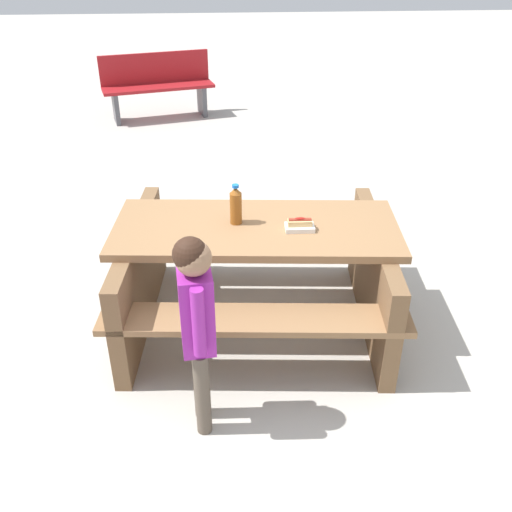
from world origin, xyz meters
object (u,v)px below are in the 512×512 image
soda_bottle (236,205)px  park_bench_near (157,84)px  picnic_table (256,266)px  child_in_coat (196,313)px  hotdog_tray (300,225)px

soda_bottle → park_bench_near: (-0.90, 4.78, -0.42)m
picnic_table → child_in_coat: child_in_coat is taller
soda_bottle → park_bench_near: 4.88m
picnic_table → child_in_coat: (-0.36, -0.91, 0.30)m
picnic_table → park_bench_near: size_ratio=1.23×
child_in_coat → soda_bottle: bearing=76.3°
soda_bottle → hotdog_tray: 0.42m
picnic_table → park_bench_near: bearing=102.0°
picnic_table → child_in_coat: size_ratio=1.63×
picnic_table → soda_bottle: bearing=160.4°
picnic_table → soda_bottle: soda_bottle is taller
hotdog_tray → child_in_coat: size_ratio=0.16×
soda_bottle → child_in_coat: size_ratio=0.22×
soda_bottle → child_in_coat: 0.98m
soda_bottle → picnic_table: bearing=-19.6°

